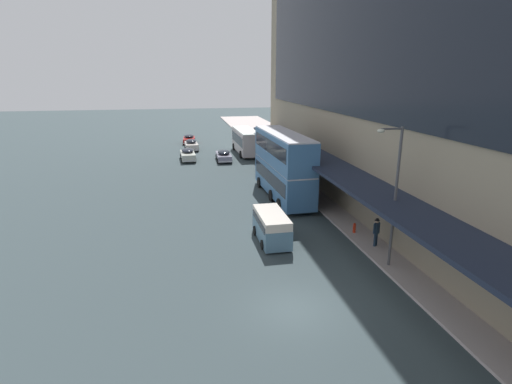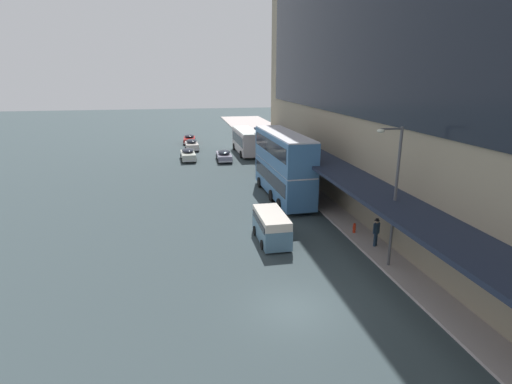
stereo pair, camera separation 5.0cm
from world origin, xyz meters
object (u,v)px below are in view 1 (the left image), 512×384
at_px(street_lamp, 394,189).
at_px(sedan_oncoming_rear, 191,145).
at_px(vw_van, 271,225).
at_px(pedestrian_at_kerb, 376,231).
at_px(fire_hydrant, 354,228).
at_px(sedan_second_near, 189,139).
at_px(sedan_trailing_mid, 188,154).
at_px(sedan_lead_mid, 224,155).
at_px(transit_bus_kerbside_front, 246,140).
at_px(transit_bus_kerbside_rear, 283,163).

bearing_deg(street_lamp, sedan_oncoming_rear, 103.47).
height_order(vw_van, pedestrian_at_kerb, pedestrian_at_kerb).
bearing_deg(fire_hydrant, sedan_second_near, 103.67).
bearing_deg(street_lamp, fire_hydrant, 86.86).
bearing_deg(vw_van, sedan_oncoming_rear, 96.48).
distance_m(sedan_oncoming_rear, fire_hydrant, 36.55).
height_order(sedan_trailing_mid, fire_hydrant, sedan_trailing_mid).
distance_m(sedan_trailing_mid, vw_van, 28.06).
bearing_deg(sedan_trailing_mid, sedan_lead_mid, -16.67).
xyz_separation_m(sedan_second_near, sedan_trailing_mid, (-0.60, -13.46, 0.05)).
bearing_deg(transit_bus_kerbside_front, sedan_lead_mid, -130.13).
bearing_deg(transit_bus_kerbside_front, vw_van, -96.46).
bearing_deg(sedan_oncoming_rear, fire_hydrant, -74.29).
bearing_deg(sedan_oncoming_rear, sedan_trailing_mid, -95.71).
bearing_deg(vw_van, street_lamp, -42.25).
relative_size(vw_van, street_lamp, 0.57).
bearing_deg(street_lamp, vw_van, 137.75).
xyz_separation_m(sedan_second_near, street_lamp, (9.76, -46.24, 3.99)).
bearing_deg(transit_bus_kerbside_front, transit_bus_kerbside_rear, -90.62).
height_order(sedan_second_near, vw_van, vw_van).
xyz_separation_m(transit_bus_kerbside_front, transit_bus_kerbside_rear, (-0.23, -21.25, 1.24)).
bearing_deg(transit_bus_kerbside_rear, street_lamp, -80.57).
xyz_separation_m(sedan_lead_mid, sedan_oncoming_rear, (-3.80, 8.75, 0.06)).
height_order(transit_bus_kerbside_rear, sedan_trailing_mid, transit_bus_kerbside_rear).
xyz_separation_m(sedan_trailing_mid, pedestrian_at_kerb, (11.01, -30.16, 0.41)).
relative_size(transit_bus_kerbside_rear, sedan_oncoming_rear, 2.54).
xyz_separation_m(transit_bus_kerbside_front, sedan_oncoming_rear, (-7.45, 4.42, -1.14)).
bearing_deg(sedan_oncoming_rear, transit_bus_kerbside_front, -30.70).
relative_size(pedestrian_at_kerb, street_lamp, 0.23).
relative_size(sedan_oncoming_rear, sedan_second_near, 1.02).
xyz_separation_m(sedan_second_near, fire_hydrant, (10.04, -41.26, -0.23)).
distance_m(transit_bus_kerbside_rear, sedan_second_near, 32.68).
bearing_deg(fire_hydrant, sedan_trailing_mid, 110.94).
xyz_separation_m(transit_bus_kerbside_rear, sedan_oncoming_rear, (-7.21, 25.67, -2.38)).
relative_size(sedan_lead_mid, sedan_oncoming_rear, 1.06).
xyz_separation_m(transit_bus_kerbside_front, vw_van, (-3.47, -30.62, -0.83)).
bearing_deg(sedan_second_near, street_lamp, -78.08).
xyz_separation_m(sedan_oncoming_rear, vw_van, (3.98, -35.04, 0.31)).
xyz_separation_m(sedan_second_near, pedestrian_at_kerb, (10.41, -43.62, 0.46)).
height_order(sedan_oncoming_rear, pedestrian_at_kerb, pedestrian_at_kerb).
height_order(transit_bus_kerbside_front, sedan_second_near, transit_bus_kerbside_front).
height_order(sedan_oncoming_rear, sedan_trailing_mid, sedan_oncoming_rear).
xyz_separation_m(transit_bus_kerbside_rear, fire_hydrant, (2.68, -9.52, -2.67)).
distance_m(sedan_lead_mid, fire_hydrant, 27.13).
height_order(sedan_lead_mid, street_lamp, street_lamp).
height_order(street_lamp, fire_hydrant, street_lamp).
relative_size(sedan_second_near, vw_van, 0.95).
bearing_deg(transit_bus_kerbside_rear, vw_van, -109.05).
height_order(sedan_lead_mid, vw_van, vw_van).
bearing_deg(sedan_trailing_mid, pedestrian_at_kerb, -69.95).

